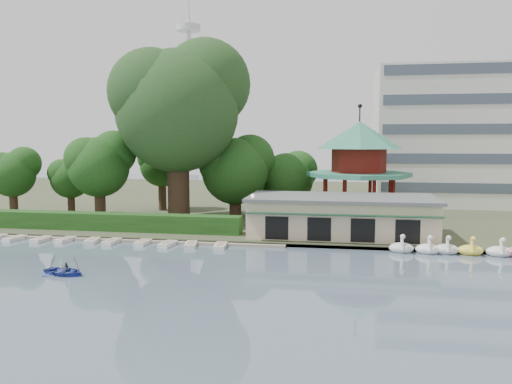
% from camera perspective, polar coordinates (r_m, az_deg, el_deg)
% --- Properties ---
extents(ground_plane, '(220.00, 220.00, 0.00)m').
position_cam_1_polar(ground_plane, '(31.61, -9.29, -12.37)').
color(ground_plane, slate).
rests_on(ground_plane, ground).
extents(shore, '(220.00, 70.00, 0.40)m').
position_cam_1_polar(shore, '(81.54, 2.61, -0.90)').
color(shore, '#424930').
rests_on(shore, ground).
extents(embankment, '(220.00, 0.60, 0.30)m').
position_cam_1_polar(embankment, '(47.72, -2.52, -5.85)').
color(embankment, gray).
rests_on(embankment, ground).
extents(dock, '(34.00, 1.60, 0.24)m').
position_cam_1_polar(dock, '(51.47, -15.78, -5.23)').
color(dock, gray).
rests_on(dock, ground).
extents(boathouse, '(18.60, 9.39, 3.90)m').
position_cam_1_polar(boathouse, '(50.89, 9.69, -2.65)').
color(boathouse, beige).
rests_on(boathouse, shore).
extents(pavilion, '(12.40, 12.40, 13.50)m').
position_cam_1_polar(pavilion, '(60.44, 11.67, 3.53)').
color(pavilion, beige).
rests_on(pavilion, shore).
extents(office_building, '(38.00, 18.00, 20.00)m').
position_cam_1_polar(office_building, '(80.65, 26.17, 5.22)').
color(office_building, silver).
rests_on(office_building, shore).
extents(broadcast_tower, '(8.00, 8.00, 96.00)m').
position_cam_1_polar(broadcast_tower, '(177.81, -7.64, 13.67)').
color(broadcast_tower, silver).
rests_on(broadcast_tower, ground).
extents(hedge, '(30.00, 2.00, 1.80)m').
position_cam_1_polar(hedge, '(55.49, -17.15, -3.23)').
color(hedge, '#1F4B18').
rests_on(hedge, shore).
extents(lamp_post, '(0.36, 0.36, 4.28)m').
position_cam_1_polar(lamp_post, '(48.54, -0.38, -1.82)').
color(lamp_post, black).
rests_on(lamp_post, shore).
extents(big_tree, '(15.72, 14.65, 21.55)m').
position_cam_1_polar(big_tree, '(59.76, -8.74, 10.15)').
color(big_tree, '#3A281C').
rests_on(big_tree, shore).
extents(small_trees, '(39.85, 17.13, 10.65)m').
position_cam_1_polar(small_trees, '(63.25, -8.93, 2.70)').
color(small_trees, '#3A281C').
rests_on(small_trees, shore).
extents(swan_boats, '(17.65, 2.06, 1.92)m').
position_cam_1_polar(swan_boats, '(47.70, 25.15, -6.11)').
color(swan_boats, white).
rests_on(swan_boats, ground).
extents(moored_rowboats, '(27.31, 2.76, 0.36)m').
position_cam_1_polar(moored_rowboats, '(51.13, -18.45, -5.32)').
color(moored_rowboats, silver).
rests_on(moored_rowboats, ground).
extents(rowboat_with_passengers, '(5.25, 4.29, 2.01)m').
position_cam_1_polar(rowboat_with_passengers, '(39.85, -21.09, -8.13)').
color(rowboat_with_passengers, '#3143A5').
rests_on(rowboat_with_passengers, ground).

